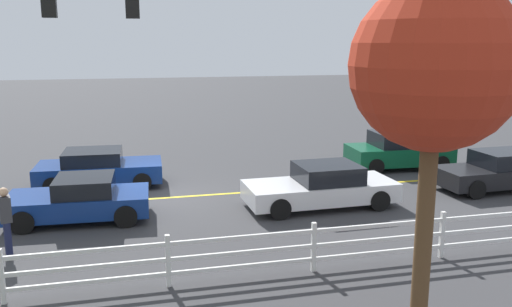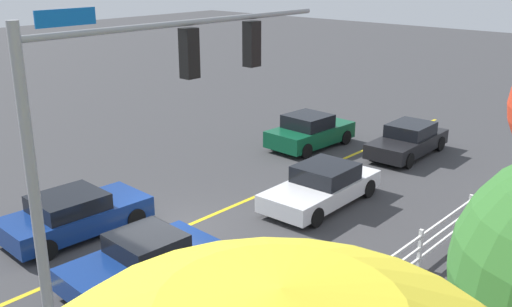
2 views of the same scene
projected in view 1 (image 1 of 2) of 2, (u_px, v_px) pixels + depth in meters
The scene contains 10 objects.
ground_plane at pixel (159, 198), 17.85m from camera, with size 120.00×120.00×0.00m, color #38383A.
lane_center_stripe at pixel (275, 190), 18.79m from camera, with size 28.00×0.16×0.01m, color gold.
car_0 at pixel (500, 171), 18.83m from camera, with size 4.44×1.93×1.36m.
car_1 at pixel (322, 187), 16.89m from camera, with size 4.74×2.09×1.35m.
car_2 at pixel (398, 151), 21.99m from camera, with size 4.17×2.17×1.50m.
car_3 at pixel (99, 169), 19.22m from camera, with size 4.42×2.19×1.33m.
car_4 at pixel (80, 200), 15.58m from camera, with size 4.08×2.16×1.29m.
pedestrian at pixel (6, 218), 12.99m from camera, with size 0.36×0.45×1.69m.
white_rail_fence at pixel (314, 246), 12.11m from camera, with size 26.10×0.10×1.15m.
tree_2 at pixel (435, 68), 8.73m from camera, with size 2.82×2.82×6.14m.
Camera 1 is at (1.00, 17.43, 5.12)m, focal length 37.80 mm.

